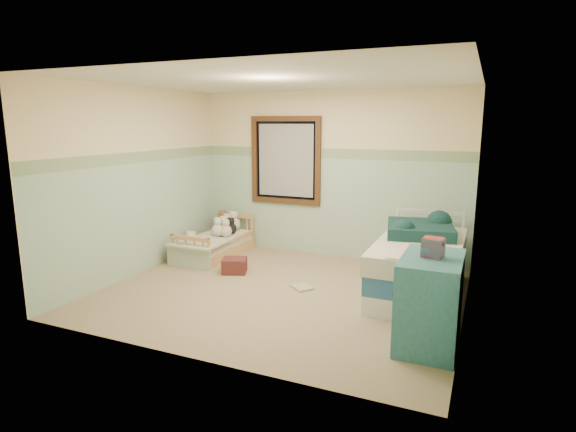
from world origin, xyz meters
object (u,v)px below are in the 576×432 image
at_px(twin_bed_frame, 418,285).
at_px(dresser, 430,301).
at_px(floor_book, 302,287).
at_px(plush_floor_cream, 191,247).
at_px(toddler_bed_frame, 215,250).
at_px(plush_floor_tan, 182,257).
at_px(red_pillow, 235,266).

xyz_separation_m(twin_bed_frame, dresser, (0.28, -1.30, 0.31)).
height_order(twin_bed_frame, dresser, dresser).
bearing_deg(floor_book, dresser, 7.18).
bearing_deg(plush_floor_cream, dresser, -23.42).
distance_m(toddler_bed_frame, plush_floor_tan, 0.61).
xyz_separation_m(twin_bed_frame, red_pillow, (-2.43, -0.17, -0.01)).
height_order(plush_floor_tan, dresser, dresser).
height_order(red_pillow, floor_book, red_pillow).
distance_m(plush_floor_cream, red_pillow, 1.17).
xyz_separation_m(plush_floor_tan, floor_book, (1.97, -0.24, -0.10)).
bearing_deg(red_pillow, twin_bed_frame, 4.06).
bearing_deg(plush_floor_tan, red_pillow, -2.40).
bearing_deg(floor_book, plush_floor_tan, -150.21).
distance_m(twin_bed_frame, floor_book, 1.41).
bearing_deg(plush_floor_tan, dresser, -17.96).
xyz_separation_m(red_pillow, floor_book, (1.08, -0.20, -0.09)).
height_order(toddler_bed_frame, floor_book, toddler_bed_frame).
relative_size(toddler_bed_frame, dresser, 1.60).
height_order(twin_bed_frame, red_pillow, twin_bed_frame).
distance_m(toddler_bed_frame, red_pillow, 0.94).
bearing_deg(toddler_bed_frame, plush_floor_tan, -107.87).
bearing_deg(plush_floor_tan, twin_bed_frame, 2.33).
height_order(toddler_bed_frame, red_pillow, red_pillow).
xyz_separation_m(toddler_bed_frame, plush_floor_tan, (-0.19, -0.58, 0.02)).
relative_size(dresser, red_pillow, 2.62).
distance_m(plush_floor_cream, dresser, 4.12).
height_order(plush_floor_cream, floor_book, plush_floor_cream).
bearing_deg(dresser, red_pillow, 157.37).
height_order(plush_floor_cream, twin_bed_frame, plush_floor_cream).
relative_size(toddler_bed_frame, red_pillow, 4.19).
distance_m(plush_floor_tan, floor_book, 1.99).
bearing_deg(toddler_bed_frame, plush_floor_cream, -161.70).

